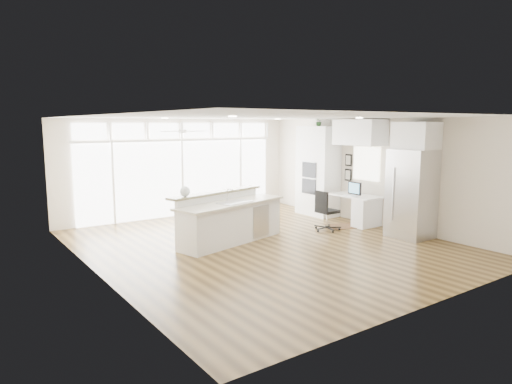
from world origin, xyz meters
TOP-DOWN VIEW (x-y plane):
  - floor at (0.00, 0.00)m, footprint 7.00×8.00m
  - ceiling at (0.00, 0.00)m, footprint 7.00×8.00m
  - wall_back at (0.00, 4.00)m, footprint 7.00×0.04m
  - wall_front at (0.00, -4.00)m, footprint 7.00×0.04m
  - wall_left at (-3.50, 0.00)m, footprint 0.04×8.00m
  - wall_right at (3.50, 0.00)m, footprint 0.04×8.00m
  - glass_wall at (0.00, 3.94)m, footprint 5.80×0.06m
  - transom_row at (0.00, 3.94)m, footprint 5.90×0.06m
  - desk_window at (3.46, 0.30)m, footprint 0.04×0.85m
  - ceiling_fan at (-0.50, 2.80)m, footprint 1.16×1.16m
  - recessed_lights at (0.00, 0.20)m, footprint 3.40×3.00m
  - oven_cabinet at (3.17, 1.80)m, footprint 0.64×1.20m
  - desk_nook at (3.13, 0.30)m, footprint 0.72×1.30m
  - upper_cabinets at (3.17, 0.30)m, footprint 0.64×1.30m
  - refrigerator at (3.11, -1.35)m, footprint 0.76×0.90m
  - fridge_cabinet at (3.17, -1.35)m, footprint 0.64×0.90m
  - framed_photos at (3.46, 0.92)m, footprint 0.06×0.22m
  - kitchen_island at (-0.46, 0.62)m, footprint 2.89×1.68m
  - rug at (2.72, 0.26)m, footprint 1.01×0.85m
  - office_chair at (2.03, 0.22)m, footprint 0.51×0.48m
  - fishbowl at (-1.48, 0.77)m, footprint 0.24×0.24m
  - monitor at (3.05, 0.30)m, footprint 0.10×0.45m
  - keyboard at (2.88, 0.30)m, footprint 0.14×0.35m
  - potted_plant at (3.17, 1.80)m, footprint 0.28×0.30m

SIDE VIEW (x-z plane):
  - floor at x=0.00m, z-range -0.02..0.00m
  - rug at x=2.72m, z-range 0.00..0.01m
  - desk_nook at x=3.13m, z-range 0.00..0.76m
  - office_chair at x=2.03m, z-range 0.00..0.97m
  - kitchen_island at x=-0.46m, z-range 0.00..1.08m
  - keyboard at x=2.88m, z-range 0.76..0.78m
  - monitor at x=3.05m, z-range 0.76..1.13m
  - refrigerator at x=3.11m, z-range 0.00..2.00m
  - glass_wall at x=0.00m, z-range 0.01..2.09m
  - fishbowl at x=-1.48m, z-range 1.08..1.30m
  - oven_cabinet at x=3.17m, z-range 0.00..2.50m
  - wall_back at x=0.00m, z-range 0.00..2.70m
  - wall_front at x=0.00m, z-range 0.00..2.70m
  - wall_left at x=-3.50m, z-range 0.00..2.70m
  - wall_right at x=3.50m, z-range 0.00..2.70m
  - framed_photos at x=3.46m, z-range 1.00..1.80m
  - desk_window at x=3.46m, z-range 1.12..1.98m
  - fridge_cabinet at x=3.17m, z-range 2.00..2.60m
  - upper_cabinets at x=3.17m, z-range 2.03..2.67m
  - transom_row at x=0.00m, z-range 2.18..2.58m
  - ceiling_fan at x=-0.50m, z-range 2.32..2.64m
  - potted_plant at x=3.17m, z-range 2.50..2.71m
  - recessed_lights at x=0.00m, z-range 2.67..2.69m
  - ceiling at x=0.00m, z-range 2.69..2.71m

